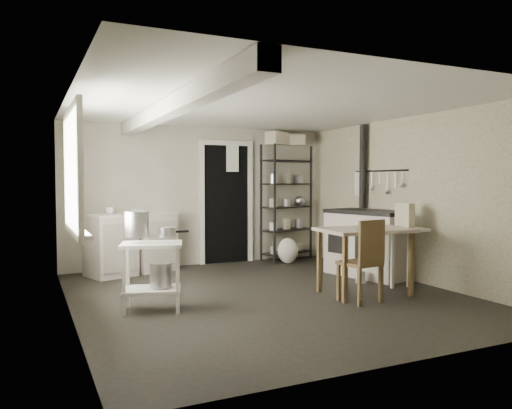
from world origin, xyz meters
name	(u,v)px	position (x,y,z in m)	size (l,w,h in m)	color
floor	(266,295)	(0.00, 0.00, 0.00)	(5.00, 5.00, 0.00)	black
ceiling	(266,106)	(0.00, 0.00, 2.30)	(5.00, 5.00, 0.00)	white
wall_back	(201,196)	(0.00, 2.50, 1.15)	(4.50, 0.02, 2.30)	#B3AC98
wall_front	(411,214)	(0.00, -2.50, 1.15)	(4.50, 0.02, 2.30)	#B3AC98
wall_left	(70,205)	(-2.25, 0.00, 1.15)	(0.02, 5.00, 2.30)	#B3AC98
wall_right	(410,199)	(2.25, 0.00, 1.15)	(0.02, 5.00, 2.30)	#B3AC98
window	(70,172)	(-2.22, 0.20, 1.50)	(0.12, 1.76, 1.28)	white
doorway	(226,204)	(0.45, 2.47, 1.00)	(0.96, 0.10, 2.08)	white
ceiling_beam	(169,109)	(-1.20, 0.00, 2.20)	(0.18, 5.00, 0.18)	white
wallpaper_panel	(410,199)	(2.24, 0.00, 1.15)	(0.01, 5.00, 2.30)	#BEB79A
utensil_rail	(379,171)	(2.19, 0.60, 1.55)	(0.06, 1.20, 0.44)	#BBBABD
prep_table	(152,274)	(-1.44, -0.13, 0.40)	(0.64, 0.46, 0.74)	white
stockpot	(137,224)	(-1.59, -0.09, 0.94)	(0.25, 0.25, 0.27)	#BBBABD
saucepan	(167,232)	(-1.28, -0.19, 0.85)	(0.19, 0.19, 0.11)	#BBBABD
bucket	(161,275)	(-1.34, -0.14, 0.39)	(0.24, 0.24, 0.26)	#BBBABD
base_cabinets	(132,243)	(-1.21, 2.18, 0.46)	(1.39, 0.60, 0.91)	beige
mixing_bowl	(137,210)	(-1.12, 2.18, 0.96)	(0.30, 0.30, 0.07)	silver
counter_cup	(110,210)	(-1.53, 2.13, 0.97)	(0.12, 0.12, 0.10)	silver
shelf_rack	(287,206)	(1.52, 2.31, 0.95)	(0.96, 0.37, 2.02)	black
shelf_jar	(273,183)	(1.27, 2.34, 1.36)	(0.08, 0.08, 0.18)	silver
storage_box_a	(277,145)	(1.31, 2.27, 2.01)	(0.32, 0.28, 0.22)	beige
storage_box_b	(296,147)	(1.67, 2.25, 1.99)	(0.28, 0.26, 0.18)	beige
stove	(369,246)	(1.92, 0.48, 0.44)	(0.68, 1.23, 0.97)	beige
stovepipe	(363,169)	(2.15, 0.95, 1.59)	(0.12, 0.12, 1.50)	black
side_ledge	(408,255)	(1.89, -0.37, 0.43)	(0.51, 0.27, 0.78)	white
oats_box	(405,211)	(1.87, -0.33, 1.01)	(0.13, 0.22, 0.33)	beige
work_table	(364,264)	(1.12, -0.46, 0.38)	(1.08, 0.75, 0.82)	#BFB3A3
table_cup	(376,229)	(1.26, -0.51, 0.81)	(0.11, 0.11, 0.10)	silver
chair	(360,260)	(0.84, -0.74, 0.48)	(0.40, 0.42, 0.96)	brown
flour_sack	(288,249)	(1.37, 1.97, 0.24)	(0.36, 0.30, 0.43)	white
floor_crock	(360,277)	(1.49, 0.11, 0.07)	(0.13, 0.13, 0.17)	silver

